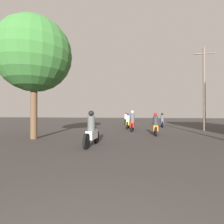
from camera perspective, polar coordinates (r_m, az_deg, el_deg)
name	(u,v)px	position (r m, az deg, el deg)	size (l,w,h in m)	color
motorcycle_silver	(92,132)	(7.63, -6.66, -6.48)	(0.60, 2.02, 1.54)	black
motorcycle_orange	(156,126)	(11.91, 14.02, -4.46)	(0.60, 1.89, 1.48)	black
motorcycle_red	(132,123)	(14.16, 6.68, -3.57)	(0.60, 1.90, 1.66)	black
motorcycle_yellow	(128,122)	(16.53, 5.22, -3.38)	(0.60, 1.99, 1.47)	black
motorcycle_blue	(162,121)	(19.12, 16.06, -2.96)	(0.60, 1.91, 1.50)	black
motorcycle_black	(126,120)	(22.77, 4.53, -2.53)	(0.60, 2.01, 1.59)	black
utility_pole_far	(204,87)	(16.68, 27.88, 7.21)	(1.60, 0.20, 6.96)	#6B5B4C
street_tree	(34,55)	(11.19, -24.09, 16.68)	(4.17, 4.17, 6.81)	brown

